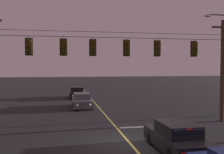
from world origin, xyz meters
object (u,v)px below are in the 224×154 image
traffic_light_left_inner (63,47)px  traffic_light_far_right (195,49)px  car_oncoming_trailing (77,93)px  street_lamp_corner (224,55)px  traffic_light_rightmost (158,48)px  traffic_light_centre (93,47)px  car_waiting_near_lane (177,138)px  car_oncoming_lead (82,101)px  traffic_light_right_inner (127,48)px  traffic_light_leftmost (29,46)px

traffic_light_left_inner → traffic_light_far_right: (9.06, 0.00, 0.00)m
car_oncoming_trailing → street_lamp_corner: 18.51m
car_oncoming_trailing → traffic_light_rightmost: bearing=-73.8°
traffic_light_left_inner → traffic_light_rightmost: (6.34, 0.00, 0.00)m
traffic_light_left_inner → traffic_light_centre: same height
traffic_light_centre → street_lamp_corner: 10.83m
car_oncoming_trailing → car_waiting_near_lane: bearing=-81.0°
car_oncoming_lead → street_lamp_corner: 13.29m
car_oncoming_lead → street_lamp_corner: street_lamp_corner is taller
traffic_light_right_inner → traffic_light_rightmost: (2.17, 0.00, 0.00)m
traffic_light_centre → traffic_light_far_right: same height
car_oncoming_lead → traffic_light_rightmost: bearing=-60.9°
traffic_light_centre → car_oncoming_trailing: traffic_light_centre is taller
traffic_light_far_right → car_waiting_near_lane: size_ratio=0.28×
traffic_light_leftmost → traffic_light_rightmost: bearing=0.0°
traffic_light_left_inner → traffic_light_rightmost: bearing=0.0°
traffic_light_leftmost → car_waiting_near_lane: 10.33m
traffic_light_leftmost → traffic_light_right_inner: same height
traffic_light_left_inner → street_lamp_corner: size_ratio=0.15×
traffic_light_far_right → car_oncoming_lead: bearing=131.5°
car_oncoming_trailing → traffic_light_far_right: bearing=-65.4°
car_oncoming_lead → street_lamp_corner: (10.83, -6.43, 4.25)m
car_waiting_near_lane → car_oncoming_lead: size_ratio=0.98×
traffic_light_centre → car_oncoming_trailing: size_ratio=0.28×
traffic_light_rightmost → traffic_light_far_right: 2.72m
traffic_light_right_inner → car_oncoming_lead: (-2.44, 8.29, -4.58)m
traffic_light_far_right → car_oncoming_lead: traffic_light_far_right is taller
car_oncoming_lead → street_lamp_corner: size_ratio=0.54×
traffic_light_rightmost → car_waiting_near_lane: (-1.21, -5.74, -4.58)m
street_lamp_corner → car_oncoming_lead: bearing=149.3°
traffic_light_right_inner → street_lamp_corner: (8.39, 1.87, -0.33)m
traffic_light_right_inner → traffic_light_rightmost: bearing=0.0°
car_waiting_near_lane → street_lamp_corner: (7.43, 7.60, 4.25)m
traffic_light_centre → car_oncoming_lead: (-0.17, 8.29, -4.58)m
car_waiting_near_lane → car_oncoming_lead: same height
traffic_light_rightmost → car_oncoming_trailing: 17.48m
car_oncoming_trailing → car_oncoming_lead: bearing=-89.4°
traffic_light_leftmost → street_lamp_corner: street_lamp_corner is taller
traffic_light_centre → traffic_light_far_right: size_ratio=1.00×
traffic_light_centre → street_lamp_corner: street_lamp_corner is taller
traffic_light_leftmost → traffic_light_left_inner: 2.13m
traffic_light_centre → car_oncoming_lead: traffic_light_centre is taller
traffic_light_right_inner → car_oncoming_trailing: size_ratio=0.28×
street_lamp_corner → traffic_light_rightmost: bearing=-163.3°
car_waiting_near_lane → traffic_light_rightmost: bearing=78.1°
traffic_light_rightmost → car_oncoming_lead: 10.53m
traffic_light_left_inner → traffic_light_far_right: same height
traffic_light_left_inner → car_waiting_near_lane: bearing=-48.2°
traffic_light_rightmost → car_oncoming_lead: traffic_light_rightmost is taller
traffic_light_centre → street_lamp_corner: (10.67, 1.87, -0.33)m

